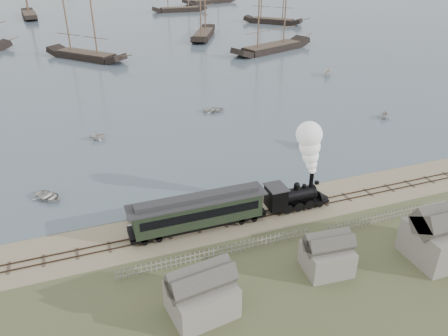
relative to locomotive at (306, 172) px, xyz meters
name	(u,v)px	position (x,y,z in m)	size (l,w,h in m)	color
ground	(253,206)	(-5.24, 2.00, -4.42)	(600.00, 600.00, 0.00)	tan
harbor_water	(98,7)	(-5.24, 172.00, -4.39)	(600.00, 336.00, 0.06)	#4C5D6D
rail_track	(260,215)	(-5.24, 0.00, -4.38)	(120.00, 1.80, 0.16)	#3B2B20
picket_fence_west	(219,257)	(-11.74, -5.00, -4.42)	(19.00, 0.10, 1.20)	gray
picket_fence_east	(388,220)	(7.26, -5.50, -4.42)	(15.00, 0.10, 1.20)	gray
shed_left	(202,312)	(-15.24, -11.00, -4.42)	(5.00, 4.00, 4.10)	gray
shed_mid	(325,270)	(-3.24, -10.00, -4.42)	(4.00, 3.50, 3.60)	gray
shed_right	(438,256)	(7.76, -12.00, -4.42)	(6.00, 5.00, 5.10)	gray
locomotive	(306,172)	(0.00, 0.00, 0.00)	(7.70, 2.87, 9.60)	black
passenger_coach	(198,211)	(-12.18, 0.00, -2.25)	(14.21, 2.74, 3.45)	black
beached_dinghy	(147,219)	(-16.97, 2.85, -3.98)	(4.30, 3.07, 0.89)	silver
rowboat_0	(48,196)	(-26.71, 11.22, -3.97)	(3.78, 2.70, 0.78)	silver
rowboat_1	(98,135)	(-19.68, 26.52, -3.67)	(2.64, 2.28, 1.39)	silver
rowboat_2	(306,142)	(8.12, 13.72, -3.70)	(3.45, 1.30, 1.33)	silver
rowboat_3	(214,110)	(0.27, 31.65, -3.98)	(3.73, 2.66, 0.77)	silver
rowboat_4	(385,114)	(25.92, 19.15, -3.67)	(2.63, 2.27, 1.39)	silver
rowboat_5	(328,72)	(30.67, 44.38, -3.67)	(3.59, 1.35, 1.39)	silver
schooner_2	(80,17)	(-17.50, 77.62, 5.64)	(22.59, 5.21, 20.00)	black
schooner_3	(203,2)	(17.70, 92.51, 5.64)	(21.17, 4.89, 20.00)	black
schooner_4	(274,11)	(29.39, 69.61, 5.64)	(25.26, 5.83, 20.00)	black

